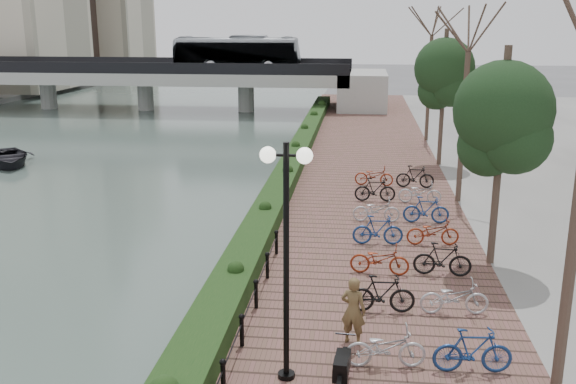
% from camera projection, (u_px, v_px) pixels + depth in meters
% --- Properties ---
extents(river_water, '(30.00, 130.00, 0.02)m').
position_uv_depth(river_water, '(36.00, 155.00, 37.63)').
color(river_water, '#45574F').
rests_on(river_water, ground).
extents(promenade, '(8.00, 75.00, 0.50)m').
position_uv_depth(promenade, '(360.00, 194.00, 28.29)').
color(promenade, brown).
rests_on(promenade, ground).
extents(hedge, '(1.10, 56.00, 0.60)m').
position_uv_depth(hedge, '(290.00, 168.00, 30.92)').
color(hedge, black).
rests_on(hedge, promenade).
extents(chain_fence, '(0.10, 14.10, 0.70)m').
position_uv_depth(chain_fence, '(233.00, 354.00, 13.54)').
color(chain_fence, black).
rests_on(chain_fence, promenade).
extents(lamppost, '(1.02, 0.32, 4.95)m').
position_uv_depth(lamppost, '(286.00, 213.00, 12.38)').
color(lamppost, black).
rests_on(lamppost, promenade).
extents(motorcycle, '(0.51, 1.39, 0.86)m').
position_uv_depth(motorcycle, '(342.00, 365.00, 12.93)').
color(motorcycle, black).
rests_on(motorcycle, promenade).
extents(pedestrian, '(0.67, 0.54, 1.61)m').
position_uv_depth(pedestrian, '(353.00, 310.00, 14.52)').
color(pedestrian, brown).
rests_on(pedestrian, promenade).
extents(bicycle_parking, '(2.40, 17.32, 1.00)m').
position_uv_depth(bicycle_parking, '(405.00, 231.00, 21.01)').
color(bicycle_parking, '#B3B4B8').
rests_on(bicycle_parking, promenade).
extents(street_trees, '(3.20, 37.12, 6.80)m').
position_uv_depth(street_trees, '(477.00, 139.00, 22.34)').
color(street_trees, '#392C21').
rests_on(street_trees, promenade).
extents(bridge, '(36.00, 10.77, 6.50)m').
position_uv_depth(bridge, '(163.00, 72.00, 55.77)').
color(bridge, '#A4A49F').
rests_on(bridge, ground).
extents(boat, '(5.11, 5.43, 0.92)m').
position_uv_depth(boat, '(7.00, 157.00, 34.92)').
color(boat, black).
rests_on(boat, river_water).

